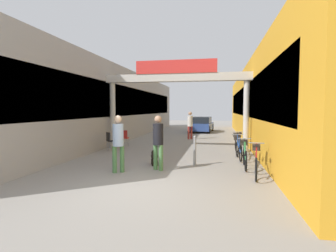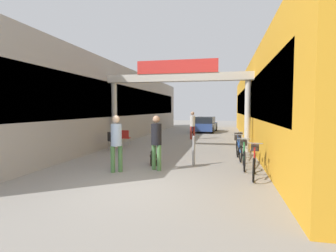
{
  "view_description": "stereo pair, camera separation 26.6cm",
  "coord_description": "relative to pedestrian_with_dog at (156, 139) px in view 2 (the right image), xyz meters",
  "views": [
    {
      "loc": [
        2.05,
        -6.27,
        2.0
      ],
      "look_at": [
        0.0,
        4.4,
        1.3
      ],
      "focal_mm": 28.0,
      "sensor_mm": 36.0,
      "label": 1
    },
    {
      "loc": [
        2.31,
        -6.22,
        2.0
      ],
      "look_at": [
        0.0,
        4.4,
        1.3
      ],
      "focal_mm": 28.0,
      "sensor_mm": 36.0,
      "label": 2
    }
  ],
  "objects": [
    {
      "name": "ground_plane",
      "position": [
        -0.13,
        -2.02,
        -1.03
      ],
      "size": [
        80.0,
        80.0,
        0.0
      ],
      "primitive_type": "plane",
      "color": "gray"
    },
    {
      "name": "storefront_left",
      "position": [
        -5.22,
        8.98,
        1.24
      ],
      "size": [
        3.0,
        26.0,
        4.55
      ],
      "color": "#9E9993",
      "rests_on": "ground_plane"
    },
    {
      "name": "storefront_right",
      "position": [
        4.96,
        8.98,
        1.24
      ],
      "size": [
        3.0,
        26.0,
        4.55
      ],
      "color": "gold",
      "rests_on": "ground_plane"
    },
    {
      "name": "arcade_sign_gateway",
      "position": [
        -0.13,
        4.52,
        2.09
      ],
      "size": [
        7.4,
        0.47,
        4.37
      ],
      "color": "beige",
      "rests_on": "ground_plane"
    },
    {
      "name": "pedestrian_with_dog",
      "position": [
        0.0,
        0.0,
        0.0
      ],
      "size": [
        0.46,
        0.46,
        1.79
      ],
      "color": "#4C7F47",
      "rests_on": "ground_plane"
    },
    {
      "name": "pedestrian_companion",
      "position": [
        -1.16,
        -0.55,
        0.01
      ],
      "size": [
        0.47,
        0.47,
        1.81
      ],
      "color": "#4C7F47",
      "rests_on": "ground_plane"
    },
    {
      "name": "pedestrian_carrying_crate",
      "position": [
        0.08,
        9.07,
        0.03
      ],
      "size": [
        0.48,
        0.48,
        1.83
      ],
      "color": "#99332D",
      "rests_on": "ground_plane"
    },
    {
      "name": "dog_on_leash",
      "position": [
        -0.32,
        0.8,
        -0.72
      ],
      "size": [
        0.44,
        0.71,
        0.5
      ],
      "color": "black",
      "rests_on": "ground_plane"
    },
    {
      "name": "bicycle_red_nearest",
      "position": [
        3.05,
        -0.21,
        -0.6
      ],
      "size": [
        0.46,
        1.68,
        0.98
      ],
      "color": "black",
      "rests_on": "ground_plane"
    },
    {
      "name": "bicycle_green_second",
      "position": [
        2.83,
        0.99,
        -0.6
      ],
      "size": [
        0.46,
        1.69,
        0.98
      ],
      "color": "black",
      "rests_on": "ground_plane"
    },
    {
      "name": "bicycle_blue_third",
      "position": [
        2.74,
        2.52,
        -0.6
      ],
      "size": [
        0.46,
        1.69,
        0.98
      ],
      "color": "black",
      "rests_on": "ground_plane"
    },
    {
      "name": "bicycle_black_farthest",
      "position": [
        2.84,
        3.71,
        -0.6
      ],
      "size": [
        0.46,
        1.68,
        0.98
      ],
      "color": "black",
      "rests_on": "ground_plane"
    },
    {
      "name": "bollard_post_metal",
      "position": [
        1.12,
        0.95,
        -0.49
      ],
      "size": [
        0.1,
        0.1,
        1.06
      ],
      "color": "gray",
      "rests_on": "ground_plane"
    },
    {
      "name": "cafe_chair_black_nearer",
      "position": [
        -3.18,
        3.48,
        -0.49
      ],
      "size": [
        0.57,
        0.57,
        0.89
      ],
      "color": "gray",
      "rests_on": "ground_plane"
    },
    {
      "name": "cafe_chair_red_farther",
      "position": [
        -2.94,
        4.74,
        -0.49
      ],
      "size": [
        0.43,
        0.43,
        0.89
      ],
      "color": "gray",
      "rests_on": "ground_plane"
    },
    {
      "name": "parked_car_blue",
      "position": [
        0.47,
        14.9,
        -0.39
      ],
      "size": [
        2.04,
        4.12,
        1.33
      ],
      "color": "#2D478C",
      "rests_on": "ground_plane"
    }
  ]
}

